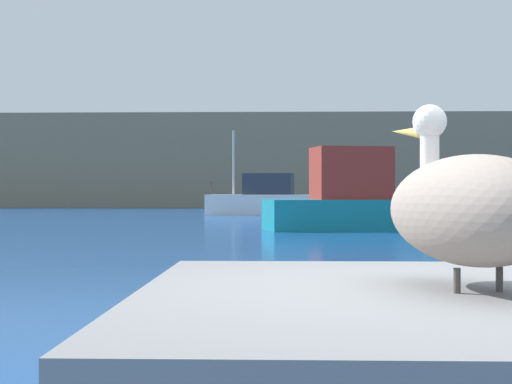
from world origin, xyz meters
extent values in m
cube|color=#7F755B|center=(0.00, 63.47, 3.59)|extent=(140.00, 15.02, 7.18)
ellipsoid|color=gray|center=(0.04, -0.22, 1.16)|extent=(0.83, 1.26, 0.47)
cylinder|color=white|center=(-0.06, 0.17, 1.38)|extent=(0.09, 0.09, 0.29)
sphere|color=white|center=(-0.06, 0.17, 1.57)|extent=(0.16, 0.16, 0.16)
cone|color=gold|center=(-0.13, 0.43, 1.54)|extent=(0.16, 0.38, 0.09)
cylinder|color=#4C4742|center=(-0.04, -0.30, 0.87)|extent=(0.03, 0.03, 0.10)
cylinder|color=#4C4742|center=(0.15, -0.25, 0.87)|extent=(0.03, 0.03, 0.10)
cube|color=white|center=(-1.28, 38.19, 0.53)|extent=(6.97, 2.81, 1.07)
cube|color=#2D333D|center=(-1.44, 38.21, 1.62)|extent=(2.73, 2.02, 1.11)
cylinder|color=#B2B2B2|center=(-3.30, 38.45, 2.76)|extent=(0.12, 0.12, 3.39)
cylinder|color=#3F382D|center=(-4.51, 38.60, 1.42)|extent=(0.10, 0.10, 0.70)
cube|color=teal|center=(2.03, 22.17, 0.49)|extent=(6.90, 3.40, 0.98)
cube|color=maroon|center=(1.47, 22.05, 1.81)|extent=(2.67, 2.05, 1.68)
cylinder|color=#B2B2B2|center=(3.97, 22.59, 2.30)|extent=(0.12, 0.12, 2.65)
sphere|color=#E54C19|center=(3.32, 13.90, 0.34)|extent=(0.69, 0.69, 0.69)
camera|label=1|loc=(-0.76, -3.62, 1.24)|focal=55.96mm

